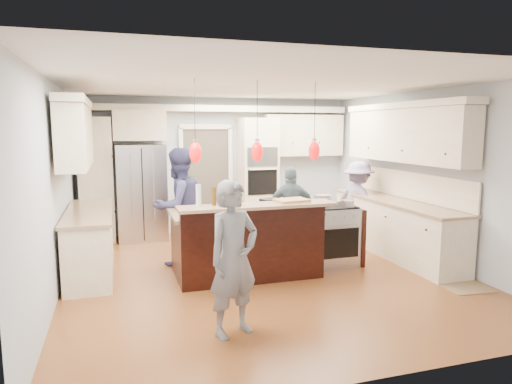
% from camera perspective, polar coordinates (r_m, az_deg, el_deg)
% --- Properties ---
extents(ground_plane, '(6.00, 6.00, 0.00)m').
position_cam_1_polar(ground_plane, '(6.78, 0.89, -10.07)').
color(ground_plane, brown).
rests_on(ground_plane, ground).
extents(room_shell, '(5.54, 6.04, 2.72)m').
position_cam_1_polar(room_shell, '(6.45, 0.92, 5.47)').
color(room_shell, '#B2BCC6').
rests_on(room_shell, ground).
extents(refrigerator, '(0.90, 0.70, 1.80)m').
position_cam_1_polar(refrigerator, '(8.86, -14.09, -0.04)').
color(refrigerator, '#B7B7BC').
rests_on(refrigerator, ground).
extents(oven_column, '(0.72, 0.69, 2.30)m').
position_cam_1_polar(oven_column, '(9.26, 0.20, 2.10)').
color(oven_column, '#F5E9C7').
rests_on(oven_column, ground).
extents(back_upper_cabinets, '(5.30, 0.61, 2.54)m').
position_cam_1_polar(back_upper_cabinets, '(8.99, -9.16, 5.14)').
color(back_upper_cabinets, '#F5E9C7').
rests_on(back_upper_cabinets, ground).
extents(right_counter_run, '(0.64, 3.10, 2.51)m').
position_cam_1_polar(right_counter_run, '(7.88, 17.35, -0.00)').
color(right_counter_run, '#F5E9C7').
rests_on(right_counter_run, ground).
extents(left_cabinets, '(0.64, 2.30, 2.51)m').
position_cam_1_polar(left_cabinets, '(7.02, -20.60, -1.09)').
color(left_cabinets, '#F5E9C7').
rests_on(left_cabinets, ground).
extents(kitchen_island, '(2.10, 1.46, 1.12)m').
position_cam_1_polar(kitchen_island, '(6.64, -1.34, -6.10)').
color(kitchen_island, black).
rests_on(kitchen_island, ground).
extents(island_range, '(0.82, 0.71, 0.92)m').
position_cam_1_polar(island_range, '(7.22, 9.36, -5.29)').
color(island_range, '#B7B7BC').
rests_on(island_range, ground).
extents(pendant_lights, '(1.75, 0.15, 1.03)m').
position_cam_1_polar(pendant_lights, '(5.89, 0.15, 5.10)').
color(pendant_lights, black).
rests_on(pendant_lights, ground).
extents(person_bar_end, '(0.68, 0.57, 1.59)m').
position_cam_1_polar(person_bar_end, '(4.65, -2.81, -8.32)').
color(person_bar_end, slate).
rests_on(person_bar_end, ground).
extents(person_far_left, '(1.10, 1.03, 1.81)m').
position_cam_1_polar(person_far_left, '(7.14, -9.67, -1.79)').
color(person_far_left, navy).
rests_on(person_far_left, ground).
extents(person_far_right, '(0.91, 0.54, 1.46)m').
position_cam_1_polar(person_far_right, '(7.73, 4.44, -2.25)').
color(person_far_right, '#4D616C').
rests_on(person_far_right, ground).
extents(person_range_side, '(0.87, 1.11, 1.50)m').
position_cam_1_polar(person_range_side, '(8.62, 12.64, -1.23)').
color(person_range_side, gray).
rests_on(person_range_side, ground).
extents(floor_rug, '(0.65, 0.90, 0.01)m').
position_cam_1_polar(floor_rug, '(6.92, 23.90, -10.36)').
color(floor_rug, '#917C4F').
rests_on(floor_rug, ground).
extents(water_bottle, '(0.07, 0.07, 0.28)m').
position_cam_1_polar(water_bottle, '(5.76, -7.20, -0.45)').
color(water_bottle, silver).
rests_on(water_bottle, kitchen_island).
extents(beer_bottle_a, '(0.06, 0.06, 0.23)m').
position_cam_1_polar(beer_bottle_a, '(5.86, -5.28, -0.53)').
color(beer_bottle_a, '#472C0C').
rests_on(beer_bottle_a, kitchen_island).
extents(beer_bottle_b, '(0.07, 0.07, 0.26)m').
position_cam_1_polar(beer_bottle_b, '(5.73, -2.43, -0.55)').
color(beer_bottle_b, '#472C0C').
rests_on(beer_bottle_b, kitchen_island).
extents(beer_bottle_c, '(0.06, 0.06, 0.22)m').
position_cam_1_polar(beer_bottle_c, '(5.86, -2.43, -0.58)').
color(beer_bottle_c, '#472C0C').
rests_on(beer_bottle_c, kitchen_island).
extents(drink_can, '(0.08, 0.08, 0.13)m').
position_cam_1_polar(drink_can, '(5.83, -4.45, -1.07)').
color(drink_can, '#B7B7BC').
rests_on(drink_can, kitchen_island).
extents(cutting_board, '(0.47, 0.36, 0.03)m').
position_cam_1_polar(cutting_board, '(6.17, 4.48, -1.03)').
color(cutting_board, tan).
rests_on(cutting_board, kitchen_island).
extents(pot_large, '(0.26, 0.26, 0.15)m').
position_cam_1_polar(pot_large, '(7.17, 8.36, -0.95)').
color(pot_large, '#B7B7BC').
rests_on(pot_large, island_range).
extents(pot_small, '(0.19, 0.19, 0.10)m').
position_cam_1_polar(pot_small, '(7.08, 11.43, -1.38)').
color(pot_small, '#B7B7BC').
rests_on(pot_small, island_range).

